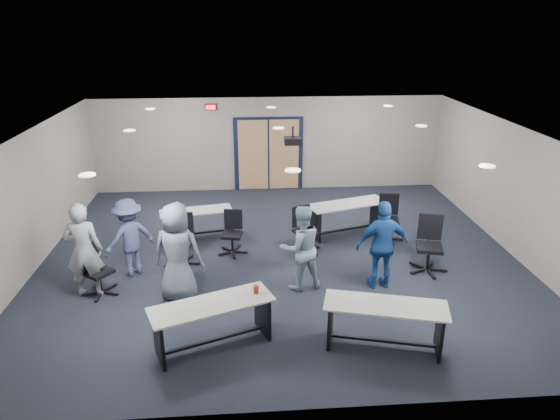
{
  "coord_description": "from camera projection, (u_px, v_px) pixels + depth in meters",
  "views": [
    {
      "loc": [
        -0.73,
        -9.6,
        4.82
      ],
      "look_at": [
        -0.03,
        -0.3,
        1.18
      ],
      "focal_mm": 32.0,
      "sensor_mm": 36.0,
      "label": 1
    }
  ],
  "objects": [
    {
      "name": "floor",
      "position": [
        280.0,
        256.0,
        10.72
      ],
      "size": [
        10.0,
        10.0,
        0.0
      ],
      "primitive_type": "plane",
      "color": "black",
      "rests_on": "ground"
    },
    {
      "name": "back_wall",
      "position": [
        268.0,
        144.0,
        14.41
      ],
      "size": [
        10.0,
        0.04,
        2.7
      ],
      "primitive_type": "cube",
      "color": "gray",
      "rests_on": "floor"
    },
    {
      "name": "front_wall",
      "position": [
        308.0,
        322.0,
        6.05
      ],
      "size": [
        10.0,
        0.04,
        2.7
      ],
      "primitive_type": "cube",
      "color": "gray",
      "rests_on": "floor"
    },
    {
      "name": "left_wall",
      "position": [
        29.0,
        203.0,
        9.88
      ],
      "size": [
        0.04,
        9.0,
        2.7
      ],
      "primitive_type": "cube",
      "color": "gray",
      "rests_on": "floor"
    },
    {
      "name": "right_wall",
      "position": [
        515.0,
        191.0,
        10.58
      ],
      "size": [
        0.04,
        9.0,
        2.7
      ],
      "primitive_type": "cube",
      "color": "gray",
      "rests_on": "floor"
    },
    {
      "name": "ceiling",
      "position": [
        280.0,
        132.0,
        9.74
      ],
      "size": [
        10.0,
        9.0,
        0.04
      ],
      "primitive_type": "cube",
      "color": "white",
      "rests_on": "back_wall"
    },
    {
      "name": "double_door",
      "position": [
        269.0,
        155.0,
        14.48
      ],
      "size": [
        2.0,
        0.07,
        2.2
      ],
      "color": "black",
      "rests_on": "back_wall"
    },
    {
      "name": "exit_sign",
      "position": [
        211.0,
        107.0,
        13.85
      ],
      "size": [
        0.32,
        0.07,
        0.18
      ],
      "color": "black",
      "rests_on": "back_wall"
    },
    {
      "name": "ceiling_projector",
      "position": [
        293.0,
        141.0,
        10.33
      ],
      "size": [
        0.35,
        0.32,
        0.37
      ],
      "color": "black",
      "rests_on": "ceiling"
    },
    {
      "name": "ceiling_can_lights",
      "position": [
        279.0,
        131.0,
        9.98
      ],
      "size": [
        6.24,
        5.74,
        0.02
      ],
      "primitive_type": null,
      "color": "white",
      "rests_on": "ceiling"
    },
    {
      "name": "table_front_left",
      "position": [
        213.0,
        317.0,
        7.62
      ],
      "size": [
        1.98,
        1.26,
        0.89
      ],
      "rotation": [
        0.0,
        0.0,
        0.37
      ],
      "color": "#B2B0A8",
      "rests_on": "floor"
    },
    {
      "name": "table_front_right",
      "position": [
        385.0,
        318.0,
        7.61
      ],
      "size": [
        1.95,
        1.07,
        0.75
      ],
      "rotation": [
        0.0,
        0.0,
        -0.26
      ],
      "color": "#B2B0A8",
      "rests_on": "floor"
    },
    {
      "name": "table_back_left",
      "position": [
        196.0,
        219.0,
        11.49
      ],
      "size": [
        1.71,
        0.86,
        0.91
      ],
      "rotation": [
        0.0,
        0.0,
        0.2
      ],
      "color": "#B2B0A8",
      "rests_on": "floor"
    },
    {
      "name": "table_back_right",
      "position": [
        347.0,
        213.0,
        11.65
      ],
      "size": [
        1.97,
        1.15,
        0.76
      ],
      "rotation": [
        0.0,
        0.0,
        0.3
      ],
      "color": "#B2B0A8",
      "rests_on": "floor"
    },
    {
      "name": "chair_back_a",
      "position": [
        180.0,
        241.0,
        10.17
      ],
      "size": [
        0.8,
        0.8,
        1.08
      ],
      "primitive_type": null,
      "rotation": [
        0.0,
        0.0,
        -0.19
      ],
      "color": "black",
      "rests_on": "floor"
    },
    {
      "name": "chair_back_b",
      "position": [
        232.0,
        233.0,
        10.69
      ],
      "size": [
        0.69,
        0.69,
        0.94
      ],
      "primitive_type": null,
      "rotation": [
        0.0,
        0.0,
        -0.18
      ],
      "color": "black",
      "rests_on": "floor"
    },
    {
      "name": "chair_back_c",
      "position": [
        305.0,
        230.0,
        10.74
      ],
      "size": [
        0.82,
        0.82,
        1.0
      ],
      "primitive_type": null,
      "rotation": [
        0.0,
        0.0,
        0.39
      ],
      "color": "black",
      "rests_on": "floor"
    },
    {
      "name": "chair_back_d",
      "position": [
        388.0,
        219.0,
        11.29
      ],
      "size": [
        0.8,
        0.8,
        1.06
      ],
      "primitive_type": null,
      "rotation": [
        0.0,
        0.0,
        -0.21
      ],
      "color": "black",
      "rests_on": "floor"
    },
    {
      "name": "chair_loose_left",
      "position": [
        98.0,
        270.0,
        9.09
      ],
      "size": [
        0.86,
        0.86,
        0.98
      ],
      "primitive_type": null,
      "rotation": [
        0.0,
        0.0,
        0.9
      ],
      "color": "black",
      "rests_on": "floor"
    },
    {
      "name": "chair_loose_right",
      "position": [
        430.0,
        245.0,
        9.89
      ],
      "size": [
        0.88,
        0.88,
        1.14
      ],
      "primitive_type": null,
      "rotation": [
        0.0,
        0.0,
        -0.26
      ],
      "color": "black",
      "rests_on": "floor"
    },
    {
      "name": "person_gray",
      "position": [
        84.0,
        250.0,
        8.92
      ],
      "size": [
        0.67,
        0.45,
        1.81
      ],
      "primitive_type": "imported",
      "rotation": [
        0.0,
        0.0,
        3.17
      ],
      "color": "#949AA1",
      "rests_on": "floor"
    },
    {
      "name": "person_plaid",
      "position": [
        178.0,
        252.0,
        8.82
      ],
      "size": [
        1.0,
        0.76,
        1.83
      ],
      "primitive_type": "imported",
      "rotation": [
        0.0,
        0.0,
        2.93
      ],
      "color": "slate",
      "rests_on": "floor"
    },
    {
      "name": "person_lightblue",
      "position": [
        301.0,
        248.0,
        9.2
      ],
      "size": [
        0.93,
        0.8,
        1.65
      ],
      "primitive_type": "imported",
      "rotation": [
        0.0,
        0.0,
        3.39
      ],
      "color": "#97B3C8",
      "rests_on": "floor"
    },
    {
      "name": "person_navy",
      "position": [
        383.0,
        245.0,
        9.22
      ],
      "size": [
        1.04,
        0.5,
        1.72
      ],
      "primitive_type": "imported",
      "rotation": [
        0.0,
        0.0,
        3.22
      ],
      "color": "#1A4591",
      "rests_on": "floor"
    },
    {
      "name": "person_back",
      "position": [
        129.0,
        237.0,
        9.72
      ],
      "size": [
        1.17,
        1.07,
        1.58
      ],
      "primitive_type": "imported",
      "rotation": [
        0.0,
        0.0,
        3.76
      ],
      "color": "#46537E",
      "rests_on": "floor"
    }
  ]
}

